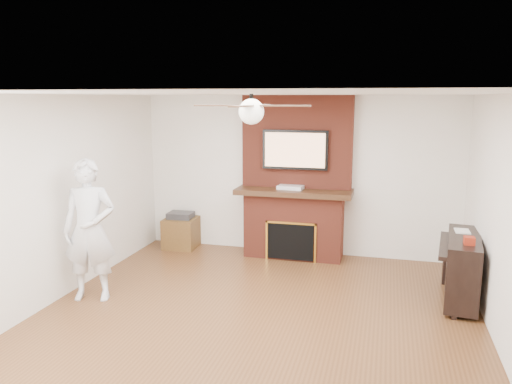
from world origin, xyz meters
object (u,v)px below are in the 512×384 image
(side_table, at_px, (181,231))
(piano, at_px, (462,267))
(fireplace, at_px, (295,194))
(person, at_px, (90,230))

(side_table, bearing_deg, piano, -18.78)
(fireplace, height_order, piano, fireplace)
(person, distance_m, piano, 4.55)
(fireplace, distance_m, person, 3.15)
(fireplace, relative_size, piano, 1.95)
(person, bearing_deg, fireplace, 32.52)
(person, height_order, piano, person)
(fireplace, height_order, side_table, fireplace)
(side_table, bearing_deg, fireplace, -0.83)
(piano, bearing_deg, fireplace, 157.82)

